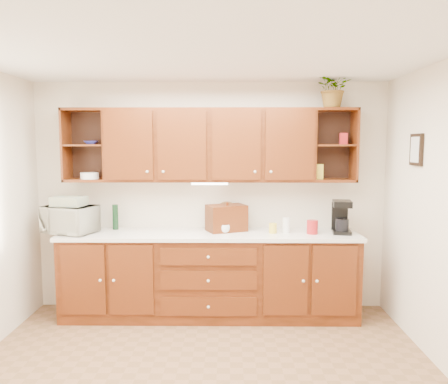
{
  "coord_description": "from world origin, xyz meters",
  "views": [
    {
      "loc": [
        0.21,
        -3.25,
        1.9
      ],
      "look_at": [
        0.16,
        1.15,
        1.42
      ],
      "focal_mm": 35.0,
      "sensor_mm": 36.0,
      "label": 1
    }
  ],
  "objects_px": {
    "bread_box": "(226,218)",
    "coffee_maker": "(341,217)",
    "potted_plant": "(334,88)",
    "microwave": "(70,219)"
  },
  "relations": [
    {
      "from": "bread_box",
      "to": "coffee_maker",
      "type": "bearing_deg",
      "value": -27.3
    },
    {
      "from": "coffee_maker",
      "to": "potted_plant",
      "type": "bearing_deg",
      "value": 148.18
    },
    {
      "from": "bread_box",
      "to": "coffee_maker",
      "type": "distance_m",
      "value": 1.25
    },
    {
      "from": "microwave",
      "to": "bread_box",
      "type": "distance_m",
      "value": 1.71
    },
    {
      "from": "potted_plant",
      "to": "coffee_maker",
      "type": "bearing_deg",
      "value": -40.49
    },
    {
      "from": "microwave",
      "to": "coffee_maker",
      "type": "distance_m",
      "value": 2.95
    },
    {
      "from": "bread_box",
      "to": "microwave",
      "type": "bearing_deg",
      "value": 161.34
    },
    {
      "from": "microwave",
      "to": "potted_plant",
      "type": "xyz_separation_m",
      "value": [
        2.86,
        0.11,
        1.41
      ]
    },
    {
      "from": "microwave",
      "to": "bread_box",
      "type": "bearing_deg",
      "value": 23.91
    },
    {
      "from": "potted_plant",
      "to": "bread_box",
      "type": "bearing_deg",
      "value": 179.2
    }
  ]
}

